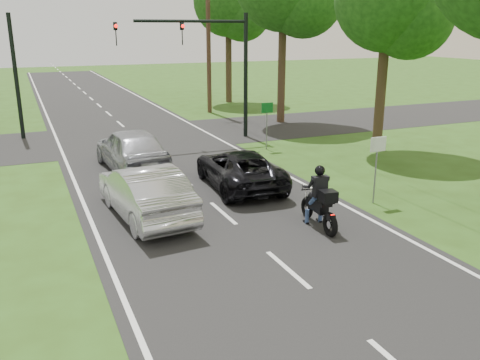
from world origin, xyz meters
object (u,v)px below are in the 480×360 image
dark_suv (239,168)px  sign_white (377,154)px  traffic_signal (210,54)px  motorcycle_rider (320,203)px  silver_suv (131,149)px  silver_sedan (145,192)px  sign_green (267,114)px  utility_pole_far (208,32)px

dark_suv → sign_white: (3.20, -3.28, 0.94)m
traffic_signal → sign_white: (1.36, -11.02, -2.54)m
motorcycle_rider → traffic_signal: 12.61m
dark_suv → sign_white: 4.68m
silver_suv → sign_white: (6.14, -6.91, 0.75)m
sign_white → traffic_signal: bearing=97.0°
motorcycle_rider → sign_white: (2.66, 1.05, 0.90)m
silver_sedan → sign_white: size_ratio=2.19×
traffic_signal → sign_green: bearing=-62.6°
silver_suv → traffic_signal: (4.78, 4.11, 3.29)m
motorcycle_rider → silver_suv: (-3.48, 7.95, 0.15)m
silver_sedan → traffic_signal: size_ratio=0.73×
dark_suv → traffic_signal: traffic_signal is taller
motorcycle_rider → dark_suv: size_ratio=0.44×
silver_sedan → sign_white: (6.86, -1.62, 0.82)m
silver_suv → sign_white: sign_white is taller
silver_sedan → sign_white: sign_white is taller
silver_suv → dark_suv: bearing=125.8°
dark_suv → utility_pole_far: 17.01m
sign_white → sign_green: 8.00m
traffic_signal → sign_green: traffic_signal is taller
silver_sedan → sign_green: (7.06, 6.38, 0.82)m
sign_white → dark_suv: bearing=134.3°
silver_suv → sign_green: (6.34, 1.09, 0.75)m
silver_sedan → sign_green: sign_green is taller
silver_sedan → traffic_signal: traffic_signal is taller
silver_sedan → motorcycle_rider: bearing=142.8°
utility_pole_far → silver_suv: bearing=-122.2°
dark_suv → silver_suv: silver_suv is taller
dark_suv → silver_suv: 4.67m
traffic_signal → utility_pole_far: utility_pole_far is taller
silver_suv → utility_pole_far: size_ratio=0.49×
sign_white → utility_pole_far: bearing=85.5°
dark_suv → traffic_signal: bearing=-99.2°
dark_suv → traffic_signal: (1.84, 7.74, 3.48)m
sign_green → utility_pole_far: bearing=83.3°
dark_suv → sign_white: size_ratio=2.19×
traffic_signal → sign_white: 11.39m
traffic_signal → sign_green: (1.56, -3.02, -2.54)m
silver_sedan → utility_pole_far: (8.36, 17.40, 4.31)m
silver_suv → sign_white: bearing=128.4°
silver_sedan → sign_green: 9.55m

